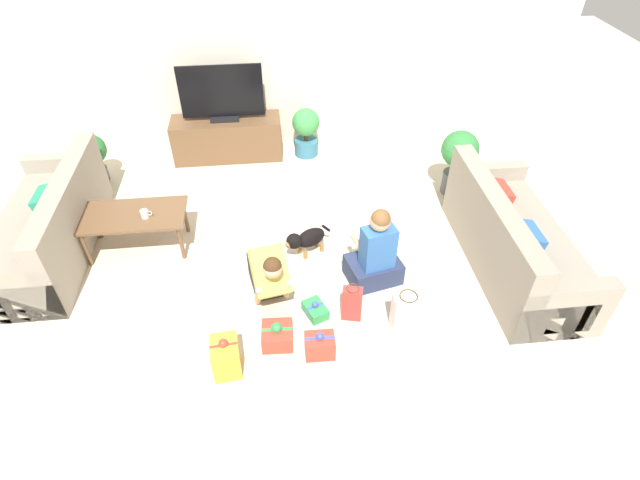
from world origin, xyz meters
The scene contains 20 objects.
ground_plane centered at (0.00, 0.00, 0.00)m, with size 16.00×16.00×0.00m, color beige.
wall_back centered at (0.00, 2.63, 1.30)m, with size 8.40×0.06×2.60m.
sofa_left centered at (-2.42, 0.50, 0.31)m, with size 0.87×2.09×0.88m.
sofa_right centered at (2.42, -0.26, 0.31)m, with size 0.87×2.09×0.88m.
coffee_table centered at (-1.51, 0.46, 0.41)m, with size 1.10×0.58×0.46m.
tv_console centered at (-0.59, 2.32, 0.28)m, with size 1.47×0.47×0.57m.
tv centered at (-0.59, 2.32, 0.90)m, with size 1.08×0.20×0.74m.
potted_plant_corner_right centered at (2.27, 1.14, 0.51)m, with size 0.45×0.45×0.84m.
potted_plant_back_right centered at (0.50, 2.27, 0.37)m, with size 0.38×0.38×0.68m.
potted_plant_corner_left centered at (-2.27, 1.90, 0.40)m, with size 0.38×0.38×0.65m.
person_kneeling centered at (-0.11, -0.46, 0.32)m, with size 0.45×0.78×0.75m.
person_sitting centered at (0.96, -0.33, 0.34)m, with size 0.60×0.56×0.91m.
dog centered at (0.31, 0.14, 0.21)m, with size 0.52×0.34×0.34m.
gift_box_a centered at (0.31, -1.20, 0.11)m, with size 0.27×0.20×0.27m.
gift_box_b centered at (-0.50, -1.27, 0.16)m, with size 0.26×0.31×0.38m.
gift_box_c centered at (-0.06, -1.03, 0.09)m, with size 0.29×0.29×0.25m.
gift_box_d centered at (0.32, -0.74, 0.06)m, with size 0.26×0.30×0.17m.
gift_bag_a centered at (0.65, -0.81, 0.19)m, with size 0.20×0.15×0.40m.
gift_bag_b centered at (1.13, -0.99, 0.20)m, with size 0.27×0.17×0.42m.
mug centered at (-1.36, 0.38, 0.51)m, with size 0.12×0.08×0.09m.
Camera 1 is at (0.01, -3.93, 3.66)m, focal length 28.00 mm.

